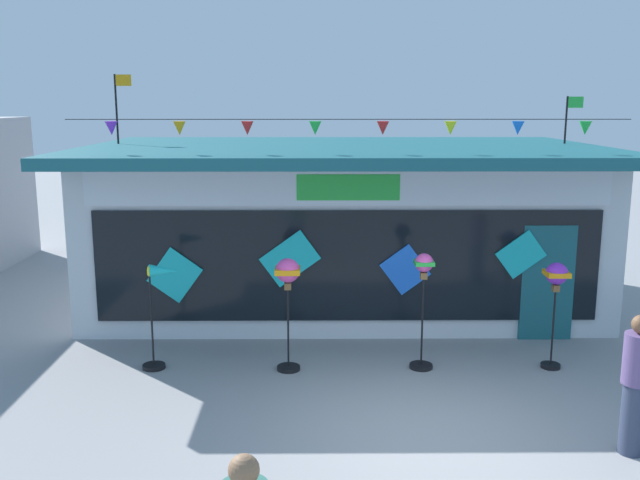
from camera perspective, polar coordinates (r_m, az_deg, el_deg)
name	(u,v)px	position (r m, az deg, el deg)	size (l,w,h in m)	color
ground_plane	(422,434)	(9.06, 8.30, -15.37)	(80.00, 80.00, 0.00)	gray
kite_shop_building	(342,221)	(14.29, 1.79, 1.52)	(9.88, 6.29, 4.57)	silver
wind_spinner_far_left	(160,302)	(10.88, -12.90, -4.93)	(0.64, 0.35, 1.64)	black
wind_spinner_left	(288,283)	(10.47, -2.65, -3.49)	(0.37, 0.37, 1.75)	black
wind_spinner_center_left	(423,287)	(10.67, 8.42, -3.81)	(0.36, 0.36, 1.81)	black
wind_spinner_center_right	(556,285)	(11.14, 18.68, -3.47)	(0.34, 0.34, 1.66)	black
person_near_camera	(636,384)	(8.95, 24.37, -10.64)	(0.34, 0.34, 1.68)	#333D56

